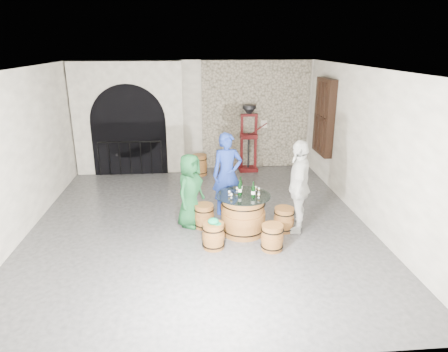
{
  "coord_description": "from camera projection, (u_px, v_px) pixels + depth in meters",
  "views": [
    {
      "loc": [
        -0.16,
        -7.84,
        3.68
      ],
      "look_at": [
        0.51,
        -0.05,
        1.05
      ],
      "focal_mm": 32.0,
      "sensor_mm": 36.0,
      "label": 1
    }
  ],
  "objects": [
    {
      "name": "person_green",
      "position": [
        190.0,
        190.0,
        8.22
      ],
      "size": [
        0.83,
        0.91,
        1.55
      ],
      "primitive_type": "imported",
      "rotation": [
        0.0,
        0.0,
        0.99
      ],
      "color": "#134521",
      "rests_on": "ground"
    },
    {
      "name": "wall_front",
      "position": [
        208.0,
        245.0,
        4.3
      ],
      "size": [
        8.0,
        0.0,
        8.0
      ],
      "primitive_type": "plane",
      "rotation": [
        -1.57,
        0.0,
        0.0
      ],
      "color": "white",
      "rests_on": "ground"
    },
    {
      "name": "arched_opening",
      "position": [
        129.0,
        119.0,
        11.46
      ],
      "size": [
        3.1,
        0.6,
        3.19
      ],
      "color": "white",
      "rests_on": "ground"
    },
    {
      "name": "side_barrel",
      "position": [
        200.0,
        165.0,
        11.56
      ],
      "size": [
        0.45,
        0.45,
        0.6
      ],
      "rotation": [
        0.0,
        0.0,
        0.41
      ],
      "color": "brown",
      "rests_on": "ground"
    },
    {
      "name": "barrel_stool_far",
      "position": [
        230.0,
        206.0,
        8.79
      ],
      "size": [
        0.43,
        0.43,
        0.5
      ],
      "color": "brown",
      "rests_on": "ground"
    },
    {
      "name": "ground",
      "position": [
        200.0,
        222.0,
        8.59
      ],
      "size": [
        8.0,
        8.0,
        0.0
      ],
      "primitive_type": "plane",
      "color": "#323234",
      "rests_on": "ground"
    },
    {
      "name": "shuttered_window",
      "position": [
        324.0,
        117.0,
        10.56
      ],
      "size": [
        0.23,
        1.1,
        2.0
      ],
      "color": "black",
      "rests_on": "wall_right"
    },
    {
      "name": "barrel_stool_near_left",
      "position": [
        213.0,
        236.0,
        7.44
      ],
      "size": [
        0.43,
        0.43,
        0.5
      ],
      "color": "brown",
      "rests_on": "ground"
    },
    {
      "name": "wall_right",
      "position": [
        366.0,
        146.0,
        8.37
      ],
      "size": [
        0.0,
        8.0,
        8.0
      ],
      "primitive_type": "plane",
      "rotation": [
        1.57,
        0.0,
        -1.57
      ],
      "color": "white",
      "rests_on": "ground"
    },
    {
      "name": "ceiling",
      "position": [
        197.0,
        69.0,
        7.57
      ],
      "size": [
        8.0,
        8.0,
        0.0
      ],
      "primitive_type": "plane",
      "rotation": [
        3.14,
        0.0,
        0.0
      ],
      "color": "beige",
      "rests_on": "wall_back"
    },
    {
      "name": "wall_back",
      "position": [
        195.0,
        116.0,
        11.86
      ],
      "size": [
        8.0,
        0.0,
        8.0
      ],
      "primitive_type": "plane",
      "rotation": [
        1.57,
        0.0,
        0.0
      ],
      "color": "white",
      "rests_on": "ground"
    },
    {
      "name": "person_white",
      "position": [
        299.0,
        187.0,
        7.94
      ],
      "size": [
        0.8,
        1.2,
        1.9
      ],
      "primitive_type": "imported",
      "rotation": [
        0.0,
        0.0,
        -1.9
      ],
      "color": "silver",
      "rests_on": "ground"
    },
    {
      "name": "wine_bottle_right",
      "position": [
        241.0,
        186.0,
        7.97
      ],
      "size": [
        0.08,
        0.08,
        0.32
      ],
      "color": "black",
      "rests_on": "barrel_table"
    },
    {
      "name": "barrel_stool_near_right",
      "position": [
        272.0,
        237.0,
        7.38
      ],
      "size": [
        0.43,
        0.43,
        0.5
      ],
      "color": "brown",
      "rests_on": "ground"
    },
    {
      "name": "tasting_glass_b",
      "position": [
        259.0,
        190.0,
        7.98
      ],
      "size": [
        0.05,
        0.05,
        0.1
      ],
      "primitive_type": null,
      "color": "#B27422",
      "rests_on": "barrel_table"
    },
    {
      "name": "person_blue",
      "position": [
        227.0,
        174.0,
        8.77
      ],
      "size": [
        0.72,
        0.52,
        1.84
      ],
      "primitive_type": "imported",
      "rotation": [
        0.0,
        0.0,
        0.12
      ],
      "color": "navy",
      "rests_on": "ground"
    },
    {
      "name": "stone_facing_panel",
      "position": [
        255.0,
        115.0,
        11.95
      ],
      "size": [
        3.2,
        0.12,
        3.18
      ],
      "primitive_type": "cube",
      "color": "#B0A38C",
      "rests_on": "ground"
    },
    {
      "name": "barrel_stool_left",
      "position": [
        204.0,
        216.0,
        8.29
      ],
      "size": [
        0.43,
        0.43,
        0.5
      ],
      "color": "brown",
      "rests_on": "ground"
    },
    {
      "name": "control_box",
      "position": [
        264.0,
        124.0,
        11.97
      ],
      "size": [
        0.18,
        0.1,
        0.22
      ],
      "primitive_type": "cube",
      "color": "silver",
      "rests_on": "wall_back"
    },
    {
      "name": "green_cap",
      "position": [
        213.0,
        221.0,
        7.35
      ],
      "size": [
        0.25,
        0.2,
        0.11
      ],
      "color": "#0B814F",
      "rests_on": "barrel_stool_near_left"
    },
    {
      "name": "tasting_glass_e",
      "position": [
        259.0,
        196.0,
        7.68
      ],
      "size": [
        0.05,
        0.05,
        0.1
      ],
      "primitive_type": null,
      "color": "#B27422",
      "rests_on": "barrel_table"
    },
    {
      "name": "barrel_table",
      "position": [
        243.0,
        214.0,
        7.97
      ],
      "size": [
        1.07,
        1.07,
        0.82
      ],
      "color": "brown",
      "rests_on": "ground"
    },
    {
      "name": "tasting_glass_f",
      "position": [
        229.0,
        193.0,
        7.81
      ],
      "size": [
        0.05,
        0.05,
        0.1
      ],
      "primitive_type": null,
      "color": "#B27422",
      "rests_on": "barrel_table"
    },
    {
      "name": "wine_bottle_center",
      "position": [
        253.0,
        191.0,
        7.69
      ],
      "size": [
        0.08,
        0.08,
        0.32
      ],
      "color": "black",
      "rests_on": "barrel_table"
    },
    {
      "name": "tasting_glass_a",
      "position": [
        231.0,
        196.0,
        7.68
      ],
      "size": [
        0.05,
        0.05,
        0.1
      ],
      "primitive_type": null,
      "color": "#B27422",
      "rests_on": "barrel_table"
    },
    {
      "name": "corking_press",
      "position": [
        249.0,
        133.0,
        11.69
      ],
      "size": [
        0.81,
        0.45,
        1.96
      ],
      "rotation": [
        0.0,
        0.0,
        0.03
      ],
      "color": "#4B0C0C",
      "rests_on": "ground"
    },
    {
      "name": "wall_left",
      "position": [
        20.0,
        154.0,
        7.8
      ],
      "size": [
        0.0,
        8.0,
        8.0
      ],
      "primitive_type": "plane",
      "rotation": [
        1.57,
        0.0,
        1.57
      ],
      "color": "white",
      "rests_on": "ground"
    },
    {
      "name": "tasting_glass_c",
      "position": [
        237.0,
        189.0,
        8.0
      ],
      "size": [
        0.05,
        0.05,
        0.1
      ],
      "primitive_type": null,
      "color": "#B27422",
      "rests_on": "barrel_table"
    },
    {
      "name": "tasting_glass_d",
      "position": [
        256.0,
        188.0,
        8.06
      ],
      "size": [
        0.05,
        0.05,
        0.1
      ],
      "primitive_type": null,
      "color": "#B27422",
      "rests_on": "barrel_table"
    },
    {
      "name": "barrel_stool_right",
      "position": [
        284.0,
        219.0,
        8.13
      ],
      "size": [
        0.43,
        0.43,
        0.5
      ],
      "color": "brown",
      "rests_on": "ground"
    },
    {
      "name": "wine_bottle_left",
      "position": [
        240.0,
        189.0,
        7.81
      ],
      "size": [
        0.08,
        0.08,
        0.32
      ],
      "color": "black",
      "rests_on": "barrel_table"
    }
  ]
}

